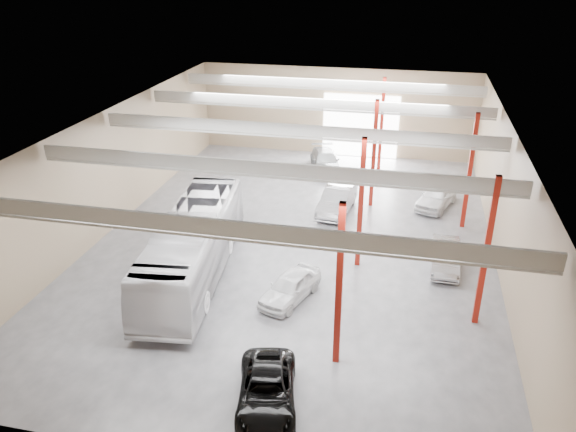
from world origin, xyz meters
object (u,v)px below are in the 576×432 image
at_px(car_row_b, 337,200).
at_px(car_right_near, 445,256).
at_px(car_row_a, 290,287).
at_px(car_right_far, 437,196).
at_px(car_row_c, 326,161).
at_px(coach_bus, 193,245).
at_px(black_sedan, 267,391).

distance_m(car_row_b, car_right_near, 8.76).
xyz_separation_m(car_row_a, car_right_far, (6.97, 12.72, 0.07)).
distance_m(car_row_a, car_row_c, 18.04).
height_order(coach_bus, car_right_near, coach_bus).
xyz_separation_m(black_sedan, car_right_near, (6.60, 11.66, 0.04)).
height_order(coach_bus, car_row_a, coach_bus).
relative_size(car_row_b, car_right_near, 1.19).
relative_size(coach_bus, black_sedan, 2.72).
xyz_separation_m(black_sedan, car_right_far, (6.29, 19.72, 0.11)).
bearing_deg(car_row_c, car_right_near, -74.27).
relative_size(car_row_a, car_right_far, 0.91).
bearing_deg(car_row_a, car_right_near, 51.73).
xyz_separation_m(coach_bus, car_row_a, (5.23, -1.13, -1.04)).
distance_m(coach_bus, car_right_far, 16.85).
bearing_deg(car_row_a, car_row_b, 105.01).
xyz_separation_m(car_row_c, car_right_near, (8.46, -13.34, -0.05)).
bearing_deg(car_right_near, black_sedan, -117.96).
bearing_deg(car_row_c, black_sedan, -102.40).
bearing_deg(car_right_near, coach_bus, -162.68).
distance_m(car_row_a, car_row_b, 10.53).
distance_m(car_row_a, car_right_far, 14.50).
height_order(coach_bus, black_sedan, coach_bus).
bearing_deg(coach_bus, car_row_b, 50.66).
xyz_separation_m(black_sedan, car_row_b, (0.07, 17.50, 0.16)).
relative_size(car_row_a, car_row_b, 0.82).
height_order(car_row_a, car_right_far, car_right_far).
bearing_deg(coach_bus, car_row_c, 69.72).
xyz_separation_m(coach_bus, car_row_c, (4.05, 16.87, -1.00)).
distance_m(coach_bus, car_row_b, 11.15).
height_order(car_row_b, car_right_near, car_row_b).
bearing_deg(black_sedan, car_right_far, 60.06).
height_order(car_row_b, car_right_far, car_row_b).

